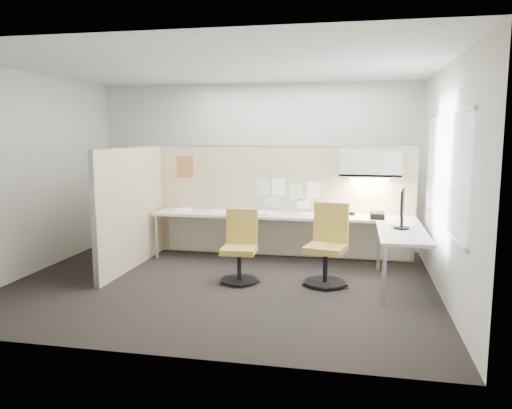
% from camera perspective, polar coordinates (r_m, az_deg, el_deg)
% --- Properties ---
extents(floor, '(5.50, 4.50, 0.01)m').
position_cam_1_polar(floor, '(6.74, -3.80, -8.88)').
color(floor, black).
rests_on(floor, ground).
extents(ceiling, '(5.50, 4.50, 0.01)m').
position_cam_1_polar(ceiling, '(6.49, -4.05, 15.56)').
color(ceiling, white).
rests_on(ceiling, wall_back).
extents(wall_back, '(5.50, 0.02, 2.80)m').
position_cam_1_polar(wall_back, '(8.65, 0.02, 4.43)').
color(wall_back, beige).
rests_on(wall_back, ground).
extents(wall_front, '(5.50, 0.02, 2.80)m').
position_cam_1_polar(wall_front, '(4.35, -11.76, 0.45)').
color(wall_front, beige).
rests_on(wall_front, ground).
extents(wall_left, '(0.02, 4.50, 2.80)m').
position_cam_1_polar(wall_left, '(7.66, -24.21, 3.21)').
color(wall_left, beige).
rests_on(wall_left, ground).
extents(wall_right, '(0.02, 4.50, 2.80)m').
position_cam_1_polar(wall_right, '(6.32, 20.91, 2.47)').
color(wall_right, beige).
rests_on(wall_right, ground).
extents(window_pane, '(0.01, 2.80, 1.30)m').
position_cam_1_polar(window_pane, '(6.31, 20.76, 3.84)').
color(window_pane, '#92A0A9').
rests_on(window_pane, wall_right).
extents(partition_back, '(4.10, 0.06, 1.75)m').
position_cam_1_polar(partition_back, '(7.97, 2.98, 0.30)').
color(partition_back, tan).
rests_on(partition_back, floor).
extents(partition_left, '(0.06, 2.20, 1.75)m').
position_cam_1_polar(partition_left, '(7.51, -13.96, -0.42)').
color(partition_left, tan).
rests_on(partition_left, floor).
extents(desk, '(4.00, 2.07, 0.73)m').
position_cam_1_polar(desk, '(7.50, 5.31, -2.34)').
color(desk, beige).
rests_on(desk, floor).
extents(overhead_bin, '(0.90, 0.36, 0.38)m').
position_cam_1_polar(overhead_bin, '(7.62, 12.91, 4.53)').
color(overhead_bin, beige).
rests_on(overhead_bin, partition_back).
extents(task_light_strip, '(0.60, 0.06, 0.02)m').
position_cam_1_polar(task_light_strip, '(7.63, 12.86, 2.96)').
color(task_light_strip, '#FFEABF').
rests_on(task_light_strip, overhead_bin).
extents(pinned_papers, '(1.01, 0.00, 0.47)m').
position_cam_1_polar(pinned_papers, '(7.90, 3.52, 1.38)').
color(pinned_papers, '#8CBF8C').
rests_on(pinned_papers, partition_back).
extents(poster, '(0.28, 0.00, 0.35)m').
position_cam_1_polar(poster, '(8.27, -8.10, 4.31)').
color(poster, orange).
rests_on(poster, partition_back).
extents(chair_left, '(0.50, 0.50, 0.94)m').
position_cam_1_polar(chair_left, '(6.67, -1.83, -5.08)').
color(chair_left, black).
rests_on(chair_left, floor).
extents(chair_right, '(0.58, 0.60, 1.04)m').
position_cam_1_polar(chair_right, '(6.61, 8.15, -4.87)').
color(chair_right, black).
rests_on(chair_right, floor).
extents(monitor, '(0.20, 0.48, 0.51)m').
position_cam_1_polar(monitor, '(6.72, 16.39, -0.23)').
color(monitor, black).
rests_on(monitor, desk).
extents(phone, '(0.22, 0.21, 0.12)m').
position_cam_1_polar(phone, '(7.45, 13.63, -1.21)').
color(phone, black).
rests_on(phone, desk).
extents(stapler, '(0.15, 0.08, 0.05)m').
position_cam_1_polar(stapler, '(7.69, 10.73, -1.03)').
color(stapler, black).
rests_on(stapler, desk).
extents(tape_dispenser, '(0.11, 0.07, 0.06)m').
position_cam_1_polar(tape_dispenser, '(7.60, 10.17, -1.09)').
color(tape_dispenser, black).
rests_on(tape_dispenser, desk).
extents(coat_hook, '(0.18, 0.46, 1.39)m').
position_cam_1_polar(coat_hook, '(6.88, -17.18, 3.19)').
color(coat_hook, silver).
rests_on(coat_hook, partition_left).
extents(paper_stack_0, '(0.26, 0.32, 0.03)m').
position_cam_1_polar(paper_stack_0, '(8.07, -8.26, -0.61)').
color(paper_stack_0, white).
rests_on(paper_stack_0, desk).
extents(paper_stack_1, '(0.30, 0.35, 0.02)m').
position_cam_1_polar(paper_stack_1, '(7.91, -4.52, -0.79)').
color(paper_stack_1, white).
rests_on(paper_stack_1, desk).
extents(paper_stack_2, '(0.24, 0.31, 0.04)m').
position_cam_1_polar(paper_stack_2, '(7.61, 0.95, -1.01)').
color(paper_stack_2, white).
rests_on(paper_stack_2, desk).
extents(paper_stack_3, '(0.25, 0.32, 0.02)m').
position_cam_1_polar(paper_stack_3, '(7.65, 6.10, -1.10)').
color(paper_stack_3, white).
rests_on(paper_stack_3, desk).
extents(paper_stack_4, '(0.24, 0.30, 0.02)m').
position_cam_1_polar(paper_stack_4, '(7.50, 9.25, -1.34)').
color(paper_stack_4, white).
rests_on(paper_stack_4, desk).
extents(paper_stack_5, '(0.25, 0.31, 0.02)m').
position_cam_1_polar(paper_stack_5, '(7.01, 15.94, -2.22)').
color(paper_stack_5, white).
rests_on(paper_stack_5, desk).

